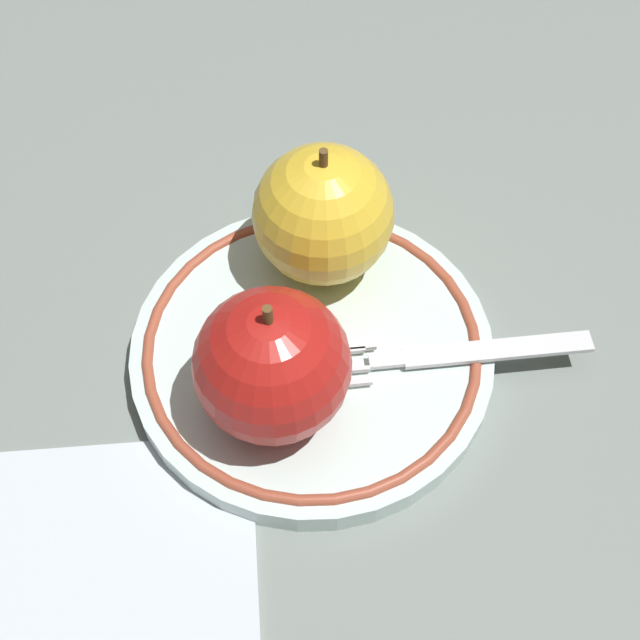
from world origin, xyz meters
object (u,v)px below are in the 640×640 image
apple_second_whole (323,215)px  napkin_folded (101,586)px  apple_red_whole (272,365)px  plate (320,350)px  fork (431,356)px

apple_second_whole → napkin_folded: apple_second_whole is taller
apple_red_whole → plate: bearing=40.6°
apple_red_whole → napkin_folded: size_ratio=0.58×
apple_red_whole → napkin_folded: apple_red_whole is taller
apple_second_whole → napkin_folded: size_ratio=0.58×
plate → fork: 0.06m
plate → napkin_folded: bearing=-147.8°
fork → apple_second_whole: bearing=-55.6°
apple_second_whole → fork: apple_second_whole is taller
plate → napkin_folded: 0.16m
plate → apple_second_whole: size_ratio=2.27×
plate → apple_second_whole: bearing=69.6°
apple_second_whole → fork: 0.09m
fork → napkin_folded: size_ratio=1.25×
apple_second_whole → apple_red_whole: bearing=-123.3°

